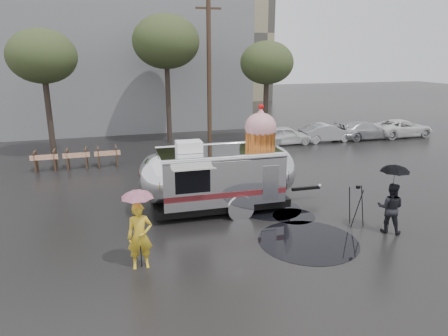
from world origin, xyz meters
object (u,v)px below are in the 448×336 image
object	(u,v)px
airstream_trailer	(221,173)
person_left	(140,236)
tripod	(357,202)
person_right	(390,208)

from	to	relation	value
airstream_trailer	person_left	bearing A→B (deg)	-132.10
person_left	airstream_trailer	bearing A→B (deg)	47.81
person_left	tripod	world-z (taller)	person_left
person_left	person_right	world-z (taller)	person_left
person_right	tripod	size ratio (longest dim) A/B	1.18
airstream_trailer	person_left	xyz separation A→B (m)	(-3.30, -3.50, -0.47)
person_right	tripod	bearing A→B (deg)	-7.75
tripod	airstream_trailer	bearing A→B (deg)	144.34
person_left	tripod	distance (m)	7.34
airstream_trailer	person_right	distance (m)	5.90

